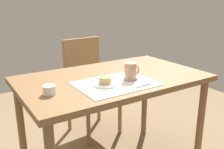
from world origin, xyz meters
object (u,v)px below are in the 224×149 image
pastry_plate (105,84)px  dining_table (113,88)px  wooden_chair (89,82)px  pastry (105,80)px  coffee_mug (131,71)px  sugar_bowl (49,90)px

pastry_plate → dining_table: bearing=44.3°
dining_table → pastry_plate: (-0.14, -0.14, 0.10)m
wooden_chair → pastry: (-0.31, -0.82, 0.30)m
pastry_plate → wooden_chair: bearing=69.2°
pastry → coffee_mug: size_ratio=0.66×
dining_table → sugar_bowl: size_ratio=17.50×
wooden_chair → coffee_mug: wooden_chair is taller
coffee_mug → pastry: bearing=-178.0°
dining_table → pastry: 0.23m
sugar_bowl → wooden_chair: bearing=50.6°
pastry → sugar_bowl: size_ratio=1.04×
wooden_chair → sugar_bowl: (-0.64, -0.77, 0.29)m
dining_table → pastry: (-0.14, -0.14, 0.12)m
wooden_chair → sugar_bowl: size_ratio=12.80×
pastry_plate → coffee_mug: coffee_mug is taller
wooden_chair → pastry_plate: bearing=64.2°
wooden_chair → sugar_bowl: 1.04m
dining_table → pastry_plate: bearing=-135.7°
wooden_chair → pastry: size_ratio=12.29×
dining_table → wooden_chair: (0.17, 0.68, -0.18)m
pastry_plate → coffee_mug: size_ratio=1.30×
sugar_bowl → pastry_plate: bearing=-7.6°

